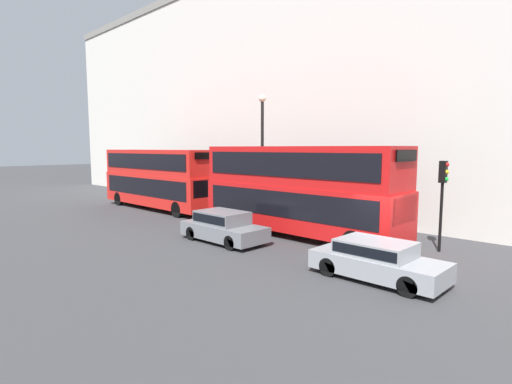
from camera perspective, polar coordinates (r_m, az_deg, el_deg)
ground_plane at (r=15.98m, az=16.98°, el=-9.66°), size 200.00×200.00×0.00m
building_facade at (r=22.32m, az=26.42°, el=17.43°), size 1.10×80.00×17.12m
bus_leading at (r=19.57m, az=6.07°, el=0.72°), size 2.59×10.75×4.40m
bus_second_in_queue at (r=28.92m, az=-13.69°, el=2.17°), size 2.59×10.81×4.19m
car_dark_sedan at (r=13.87m, az=16.88°, el=-9.13°), size 1.83×4.29×1.30m
car_hatchback at (r=18.53m, az=-4.72°, el=-4.82°), size 1.84×4.25×1.42m
traffic_light at (r=18.11m, az=25.13°, el=0.69°), size 0.30×0.36×3.80m
street_lamp at (r=23.90m, az=0.91°, el=6.78°), size 0.44×0.44×7.44m
pedestrian at (r=31.31m, az=-10.40°, el=-0.18°), size 0.36×0.36×1.79m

